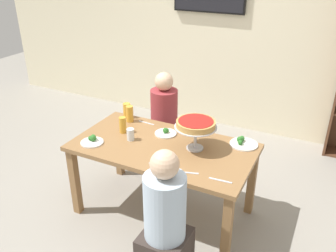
{
  "coord_description": "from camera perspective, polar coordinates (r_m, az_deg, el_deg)",
  "views": [
    {
      "loc": [
        1.28,
        -2.45,
        2.3
      ],
      "look_at": [
        0.0,
        0.1,
        0.89
      ],
      "focal_mm": 38.02,
      "sensor_mm": 36.0,
      "label": 1
    }
  ],
  "objects": [
    {
      "name": "ground_plane",
      "position": [
        3.6,
        -0.73,
        -13.46
      ],
      "size": [
        12.0,
        12.0,
        0.0
      ],
      "primitive_type": "plane",
      "color": "gray"
    },
    {
      "name": "rear_partition",
      "position": [
        4.91,
        11.46,
        15.2
      ],
      "size": [
        8.0,
        0.12,
        2.8
      ],
      "primitive_type": "cube",
      "color": "beige",
      "rests_on": "ground_plane"
    },
    {
      "name": "dining_table",
      "position": [
        3.22,
        -0.8,
        -4.58
      ],
      "size": [
        1.61,
        0.86,
        0.74
      ],
      "color": "olive",
      "rests_on": "ground_plane"
    },
    {
      "name": "diner_near_right",
      "position": [
        2.67,
        -0.5,
        -16.35
      ],
      "size": [
        0.34,
        0.34,
        1.15
      ],
      "rotation": [
        0.0,
        0.0,
        1.57
      ],
      "color": "#382D28",
      "rests_on": "ground_plane"
    },
    {
      "name": "diner_far_left",
      "position": [
        4.04,
        -0.61,
        -0.36
      ],
      "size": [
        0.34,
        0.34,
        1.15
      ],
      "rotation": [
        0.0,
        0.0,
        -1.57
      ],
      "color": "#382D28",
      "rests_on": "ground_plane"
    },
    {
      "name": "deep_dish_pizza_stand",
      "position": [
        3.03,
        4.47,
        0.11
      ],
      "size": [
        0.37,
        0.37,
        0.27
      ],
      "color": "silver",
      "rests_on": "dining_table"
    },
    {
      "name": "salad_plate_near_diner",
      "position": [
        3.25,
        11.9,
        -2.66
      ],
      "size": [
        0.25,
        0.25,
        0.07
      ],
      "color": "white",
      "rests_on": "dining_table"
    },
    {
      "name": "salad_plate_far_diner",
      "position": [
        3.29,
        -12.03,
        -2.25
      ],
      "size": [
        0.21,
        0.21,
        0.07
      ],
      "color": "white",
      "rests_on": "dining_table"
    },
    {
      "name": "salad_plate_spare",
      "position": [
        3.36,
        -0.37,
        -1.07
      ],
      "size": [
        0.21,
        0.21,
        0.06
      ],
      "color": "white",
      "rests_on": "dining_table"
    },
    {
      "name": "beer_glass_amber_tall",
      "position": [
        3.71,
        -6.61,
        2.5
      ],
      "size": [
        0.08,
        0.08,
        0.15
      ],
      "primitive_type": "cylinder",
      "color": "gold",
      "rests_on": "dining_table"
    },
    {
      "name": "beer_glass_amber_short",
      "position": [
        3.4,
        -7.27,
        0.18
      ],
      "size": [
        0.07,
        0.07,
        0.16
      ],
      "primitive_type": "cylinder",
      "color": "gold",
      "rests_on": "dining_table"
    },
    {
      "name": "beer_glass_amber_spare",
      "position": [
        3.61,
        -6.16,
        1.95
      ],
      "size": [
        0.07,
        0.07,
        0.17
      ],
      "primitive_type": "cylinder",
      "color": "gold",
      "rests_on": "dining_table"
    },
    {
      "name": "water_glass_clear_near",
      "position": [
        3.26,
        -6.04,
        -1.35
      ],
      "size": [
        0.07,
        0.07,
        0.11
      ],
      "primitive_type": "cylinder",
      "color": "white",
      "rests_on": "dining_table"
    },
    {
      "name": "cutlery_fork_near",
      "position": [
        2.81,
        3.08,
        -7.48
      ],
      "size": [
        0.18,
        0.07,
        0.0
      ],
      "primitive_type": "cube",
      "rotation": [
        0.0,
        0.0,
        0.3
      ],
      "color": "silver",
      "rests_on": "dining_table"
    },
    {
      "name": "cutlery_knife_near",
      "position": [
        3.59,
        -3.5,
        0.52
      ],
      "size": [
        0.18,
        0.03,
        0.0
      ],
      "primitive_type": "cube",
      "rotation": [
        0.0,
        0.0,
        3.07
      ],
      "color": "silver",
      "rests_on": "dining_table"
    },
    {
      "name": "cutlery_fork_far",
      "position": [
        2.74,
        8.4,
        -8.63
      ],
      "size": [
        0.18,
        0.03,
        0.0
      ],
      "primitive_type": "cube",
      "rotation": [
        0.0,
        0.0,
        0.07
      ],
      "color": "silver",
      "rests_on": "dining_table"
    },
    {
      "name": "cutlery_knife_far",
      "position": [
        2.88,
        -1.62,
        -6.46
      ],
      "size": [
        0.18,
        0.04,
        0.0
      ],
      "primitive_type": "cube",
      "rotation": [
        0.0,
        0.0,
        -0.16
      ],
      "color": "silver",
      "rests_on": "dining_table"
    }
  ]
}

